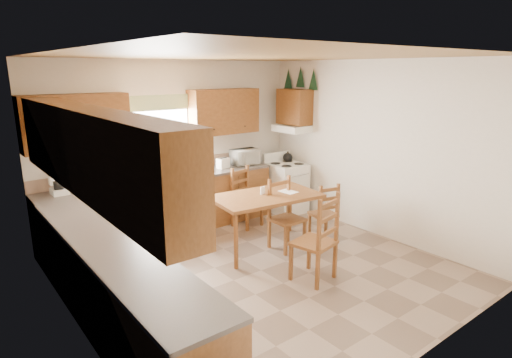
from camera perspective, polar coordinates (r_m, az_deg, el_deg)
floor at (r=5.71m, az=0.69°, el=-12.09°), size 4.50×4.50×0.00m
ceiling at (r=5.11m, az=0.78°, el=16.12°), size 4.50×4.50×0.00m
wall_left at (r=4.26m, az=-23.58°, el=-3.14°), size 4.50×4.50×0.00m
wall_right at (r=6.86m, az=15.57°, el=3.83°), size 4.50×4.50×0.00m
wall_back at (r=7.11m, az=-10.75°, el=4.46°), size 4.50×4.50×0.00m
wall_front at (r=3.83m, az=22.41°, el=-4.91°), size 4.50×4.50×0.00m
lower_cab_back at (r=6.90m, az=-12.00°, el=-3.70°), size 3.75×0.60×0.88m
lower_cab_left at (r=4.55m, az=-18.15°, el=-13.98°), size 0.60×3.60×0.88m
counter_back at (r=6.77m, az=-12.20°, el=0.00°), size 3.75×0.63×0.04m
counter_left at (r=4.35m, az=-18.62°, el=-8.63°), size 0.63×3.60×0.04m
backsplash at (r=7.00m, az=-13.30°, el=1.34°), size 3.75×0.01×0.18m
upper_cab_back_left at (r=6.32m, az=-22.85°, el=7.01°), size 1.41×0.33×0.75m
upper_cab_back_right at (r=7.33m, az=-4.29°, el=8.95°), size 1.25×0.33×0.75m
upper_cab_left at (r=4.05m, az=-21.49°, el=3.56°), size 0.33×3.60×0.75m
upper_cab_stove at (r=7.75m, az=5.14°, el=9.56°), size 0.33×0.62×0.62m
range_hood at (r=7.76m, az=4.81°, el=6.75°), size 0.44×0.62×0.12m
window_frame at (r=6.92m, az=-12.92°, el=5.76°), size 1.13×0.02×1.18m
window_pane at (r=6.91m, az=-12.90°, el=5.75°), size 1.05×0.01×1.10m
window_valance at (r=6.84m, az=-13.05°, el=9.87°), size 1.19×0.01×0.24m
sink_basin at (r=6.80m, az=-11.65°, el=0.43°), size 0.75×0.45×0.04m
pine_decal_a at (r=7.59m, az=7.66°, el=13.02°), size 0.22×0.22×0.36m
pine_decal_b at (r=7.81m, az=5.94°, el=13.40°), size 0.22×0.22×0.36m
pine_decal_c at (r=8.05m, az=4.32°, el=13.18°), size 0.22×0.22×0.36m
stove at (r=7.83m, az=4.11°, el=-1.24°), size 0.62×0.64×0.88m
coffeemaker at (r=6.28m, az=-24.86°, el=-0.20°), size 0.25×0.29×0.38m
paper_towel at (r=7.04m, az=-7.73°, el=1.99°), size 0.13×0.13×0.26m
toaster at (r=7.28m, az=-4.42°, el=2.13°), size 0.23×0.17×0.17m
microwave at (r=7.54m, az=-1.45°, el=2.97°), size 0.47×0.35×0.27m
dining_table at (r=6.23m, az=1.32°, el=-5.71°), size 1.61×1.04×0.81m
chair_near_left at (r=5.33m, az=7.73°, el=-7.69°), size 0.55×0.53×1.11m
chair_near_right at (r=6.69m, az=8.97°, el=-4.14°), size 0.44×0.43×0.88m
chair_far_left at (r=7.07m, az=-1.18°, el=-2.50°), size 0.47×0.45×0.98m
chair_far_right at (r=6.19m, az=4.17°, el=-4.79°), size 0.44×0.42×1.03m
table_paper at (r=6.28m, az=4.32°, el=-1.68°), size 0.21×0.27×0.00m
table_card at (r=6.13m, az=0.89°, el=-1.52°), size 0.08×0.03×0.11m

